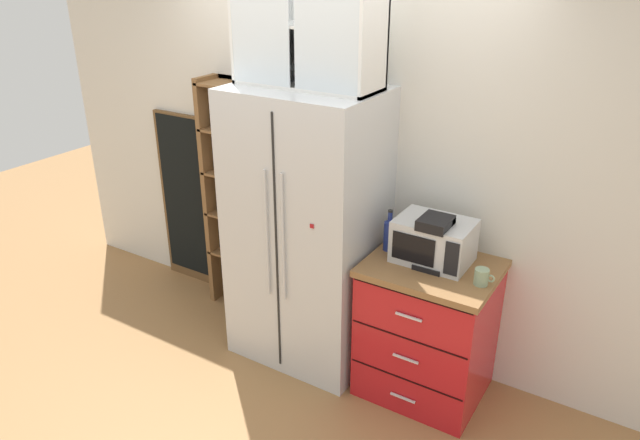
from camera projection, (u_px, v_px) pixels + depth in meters
ground_plane at (307, 347)px, 4.25m from camera, size 10.82×10.82×0.00m
wall_back_cream at (338, 163)px, 4.04m from camera, size 5.11×0.10×2.55m
refrigerator at (307, 230)px, 3.88m from camera, size 0.92×0.70×1.86m
pantry_shelf_column at (243, 195)px, 4.47m from camera, size 0.55×0.28×1.79m
counter_cabinet at (427, 329)px, 3.68m from camera, size 0.76×0.65×0.90m
microwave at (434, 241)px, 3.49m from camera, size 0.44×0.33×0.26m
coffee_maker at (435, 241)px, 3.44m from camera, size 0.17×0.20×0.31m
mug_sage at (482, 277)px, 3.27m from camera, size 0.12×0.08×0.10m
mug_red at (438, 255)px, 3.52m from camera, size 0.11×0.07×0.08m
bottle_amber at (438, 244)px, 3.49m from camera, size 0.07×0.07×0.26m
bottle_cobalt at (389, 233)px, 3.63m from camera, size 0.07×0.07×0.27m
upper_cabinet at (310, 25)px, 3.39m from camera, size 0.89×0.32×0.70m
chalkboard_menu at (190, 201)px, 4.86m from camera, size 0.60×0.04×1.45m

